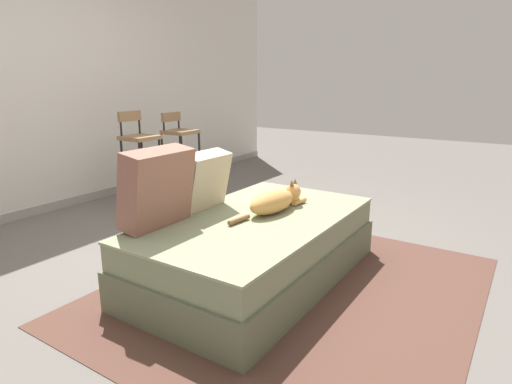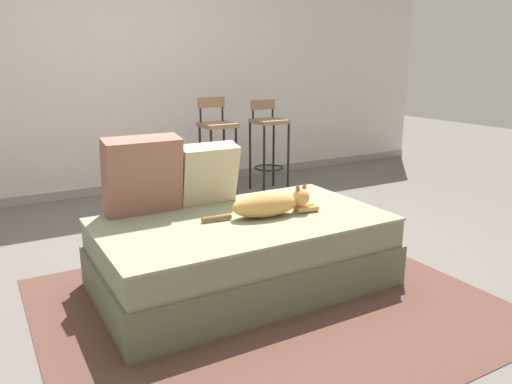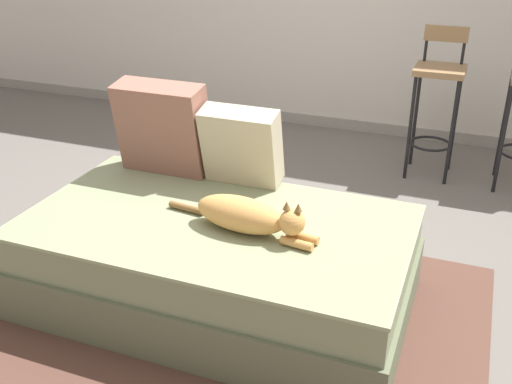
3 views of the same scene
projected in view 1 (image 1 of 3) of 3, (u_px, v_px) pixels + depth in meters
name	position (u px, v px, depth m)	size (l,w,h in m)	color
ground_plane	(210.00, 264.00, 3.12)	(16.00, 16.00, 0.00)	#66605B
wall_back_panel	(19.00, 80.00, 3.98)	(8.00, 0.10, 2.60)	silver
wall_baseboard_trim	(39.00, 210.00, 4.27)	(8.00, 0.02, 0.09)	gray
area_rug	(295.00, 288.00, 2.75)	(2.44, 2.10, 0.01)	brown
couch	(256.00, 247.00, 2.85)	(1.74, 1.01, 0.43)	#636B50
throw_pillow_corner	(157.00, 188.00, 2.56)	(0.46, 0.23, 0.48)	#936051
throw_pillow_middle	(204.00, 180.00, 2.93)	(0.38, 0.22, 0.40)	beige
cat	(275.00, 201.00, 2.89)	(0.74, 0.22, 0.19)	tan
bar_stool_near_window	(140.00, 151.00, 4.37)	(0.32, 0.32, 1.00)	black
bar_stool_by_doorway	(180.00, 146.00, 4.85)	(0.32, 0.32, 0.95)	black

